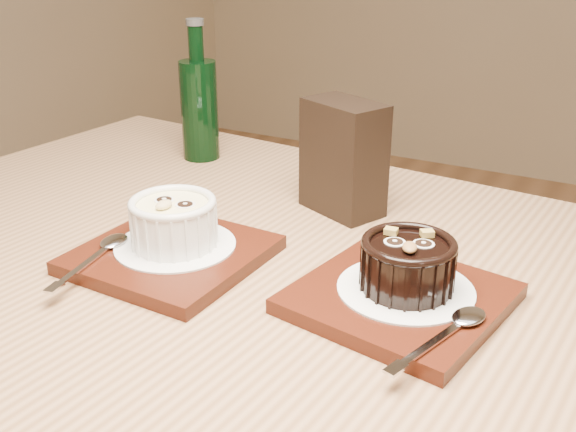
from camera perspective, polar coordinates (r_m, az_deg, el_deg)
name	(u,v)px	position (r m, az deg, el deg)	size (l,w,h in m)	color
table	(282,367)	(0.72, -0.50, -12.66)	(1.27, 0.90, 0.75)	brown
tray_left	(172,255)	(0.73, -9.82, -3.24)	(0.18, 0.18, 0.01)	#43170B
doily_left	(175,245)	(0.73, -9.51, -2.44)	(0.13, 0.13, 0.00)	white
ramekin_white	(173,220)	(0.72, -9.67, -0.33)	(0.09, 0.09, 0.06)	white
spoon_left	(96,255)	(0.72, -15.97, -3.17)	(0.03, 0.13, 0.01)	silver
tray_right	(399,298)	(0.65, 9.42, -6.88)	(0.18, 0.18, 0.01)	#43170B
doily_right	(406,289)	(0.65, 9.93, -6.09)	(0.13, 0.13, 0.00)	white
ramekin_dark	(408,262)	(0.64, 10.10, -3.86)	(0.09, 0.09, 0.05)	black
spoon_right	(446,332)	(0.59, 13.26, -9.51)	(0.03, 0.13, 0.01)	silver
condiment_stand	(343,158)	(0.83, 4.72, 4.94)	(0.10, 0.06, 0.14)	black
green_bottle	(199,106)	(1.04, -7.53, 9.20)	(0.06, 0.06, 0.21)	black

